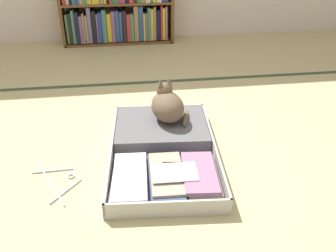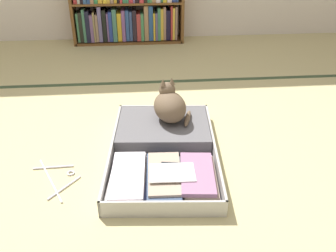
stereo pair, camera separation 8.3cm
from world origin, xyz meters
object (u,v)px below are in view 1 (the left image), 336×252
(bookshelf, at_px, (116,5))
(black_cat, at_px, (167,105))
(open_suitcase, at_px, (163,147))
(clothes_hanger, at_px, (58,181))

(bookshelf, relative_size, black_cat, 3.92)
(bookshelf, relative_size, open_suitcase, 1.17)
(open_suitcase, relative_size, black_cat, 3.35)
(bookshelf, xyz_separation_m, open_suitcase, (0.21, -2.12, -0.35))
(open_suitcase, bearing_deg, bookshelf, 95.77)
(bookshelf, bearing_deg, clothes_hanger, -98.84)
(bookshelf, distance_m, open_suitcase, 2.16)
(bookshelf, bearing_deg, open_suitcase, -84.23)
(open_suitcase, bearing_deg, clothes_hanger, -162.08)
(black_cat, distance_m, clothes_hanger, 0.78)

